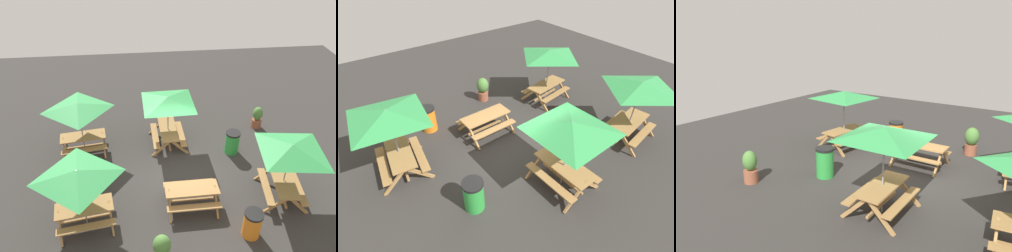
% 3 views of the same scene
% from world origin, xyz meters
% --- Properties ---
extents(ground_plane, '(24.00, 24.00, 0.00)m').
position_xyz_m(ground_plane, '(0.00, 0.00, 0.00)').
color(ground_plane, '#33302D').
rests_on(ground_plane, ground).
extents(picnic_table_0, '(2.83, 2.83, 2.34)m').
position_xyz_m(picnic_table_0, '(0.29, -1.81, 1.99)').
color(picnic_table_0, '#A87A44').
rests_on(picnic_table_0, ground).
extents(picnic_table_1, '(2.27, 2.27, 2.34)m').
position_xyz_m(picnic_table_1, '(3.35, 2.11, 1.99)').
color(picnic_table_1, '#A87A44').
rests_on(picnic_table_1, ground).
extents(picnic_table_2, '(2.80, 2.80, 2.34)m').
position_xyz_m(picnic_table_2, '(-3.34, 1.62, 1.99)').
color(picnic_table_2, '#A87A44').
rests_on(picnic_table_2, ground).
extents(picnic_table_3, '(1.81, 1.55, 0.81)m').
position_xyz_m(picnic_table_3, '(-0.14, 1.68, 0.56)').
color(picnic_table_3, '#A87A44').
rests_on(picnic_table_3, ground).
extents(picnic_table_4, '(2.25, 2.25, 2.34)m').
position_xyz_m(picnic_table_4, '(3.78, -1.69, 1.99)').
color(picnic_table_4, '#A87A44').
rests_on(picnic_table_4, ground).
extents(trash_bin_orange, '(0.59, 0.59, 0.98)m').
position_xyz_m(trash_bin_orange, '(-1.79, 3.10, 0.49)').
color(trash_bin_orange, orange).
rests_on(trash_bin_orange, ground).
extents(trash_bin_green, '(0.59, 0.59, 0.98)m').
position_xyz_m(trash_bin_green, '(-2.26, -0.96, 0.49)').
color(trash_bin_green, green).
rests_on(trash_bin_green, ground).
extents(potted_plant_0, '(0.52, 0.52, 1.07)m').
position_xyz_m(potted_plant_0, '(1.04, 3.72, 0.57)').
color(potted_plant_0, '#935138').
rests_on(potted_plant_0, ground).
extents(potted_plant_1, '(0.44, 0.44, 1.03)m').
position_xyz_m(potted_plant_1, '(-3.88, -2.62, 0.52)').
color(potted_plant_1, '#935138').
rests_on(potted_plant_1, ground).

